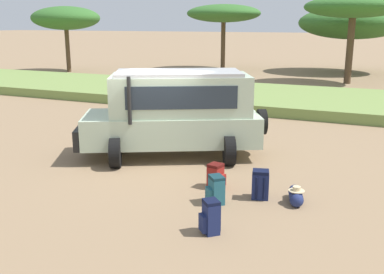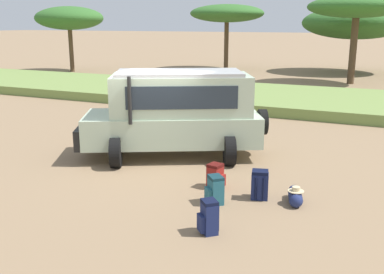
% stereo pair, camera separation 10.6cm
% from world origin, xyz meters
% --- Properties ---
extents(ground_plane, '(320.00, 320.00, 0.00)m').
position_xyz_m(ground_plane, '(0.00, 0.00, 0.00)').
color(ground_plane, '#8C7051').
extents(grass_bank, '(120.00, 7.00, 0.44)m').
position_xyz_m(grass_bank, '(0.00, 10.65, 0.22)').
color(grass_bank, olive).
rests_on(grass_bank, ground_plane).
extents(safari_vehicle, '(5.34, 3.96, 2.44)m').
position_xyz_m(safari_vehicle, '(0.23, 0.81, 1.29)').
color(safari_vehicle, '#B2C6A8').
rests_on(safari_vehicle, ground_plane).
extents(backpack_beside_front_wheel, '(0.43, 0.42, 0.64)m').
position_xyz_m(backpack_beside_front_wheel, '(2.95, -3.37, 0.31)').
color(backpack_beside_front_wheel, navy).
rests_on(backpack_beside_front_wheel, ground_plane).
extents(backpack_cluster_center, '(0.42, 0.45, 0.65)m').
position_xyz_m(backpack_cluster_center, '(3.33, -1.36, 0.32)').
color(backpack_cluster_center, navy).
rests_on(backpack_cluster_center, ground_plane).
extents(backpack_near_rear_wheel, '(0.47, 0.47, 0.61)m').
position_xyz_m(backpack_near_rear_wheel, '(2.54, -2.01, 0.29)').
color(backpack_near_rear_wheel, '#235B6B').
rests_on(backpack_near_rear_wheel, ground_plane).
extents(backpack_outermost, '(0.43, 0.38, 0.57)m').
position_xyz_m(backpack_outermost, '(2.20, -1.12, 0.28)').
color(backpack_outermost, maroon).
rests_on(backpack_outermost, ground_plane).
extents(duffel_bag_low_black_case, '(0.42, 0.81, 0.39)m').
position_xyz_m(duffel_bag_low_black_case, '(4.10, -1.28, 0.15)').
color(duffel_bag_low_black_case, navy).
rests_on(duffel_bag_low_black_case, ground_plane).
extents(acacia_tree_far_left, '(5.32, 4.77, 4.92)m').
position_xyz_m(acacia_tree_far_left, '(-17.22, 17.89, 4.03)').
color(acacia_tree_far_left, brown).
rests_on(acacia_tree_far_left, ground_plane).
extents(acacia_tree_left_mid, '(5.96, 5.48, 5.14)m').
position_xyz_m(acacia_tree_left_mid, '(-6.95, 24.59, 4.40)').
color(acacia_tree_left_mid, brown).
rests_on(acacia_tree_left_mid, ground_plane).
extents(acacia_tree_centre_back, '(7.87, 7.03, 4.91)m').
position_xyz_m(acacia_tree_centre_back, '(2.70, 26.12, 3.69)').
color(acacia_tree_centre_back, brown).
rests_on(acacia_tree_centre_back, ground_plane).
extents(acacia_tree_right_mid, '(5.89, 5.21, 5.34)m').
position_xyz_m(acacia_tree_right_mid, '(3.27, 19.34, 4.62)').
color(acacia_tree_right_mid, brown).
rests_on(acacia_tree_right_mid, ground_plane).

